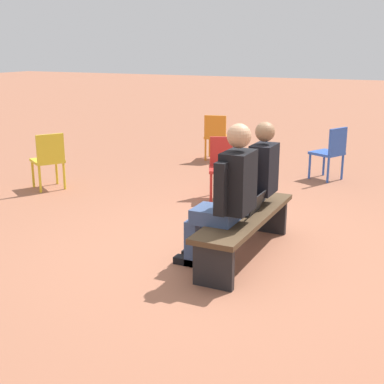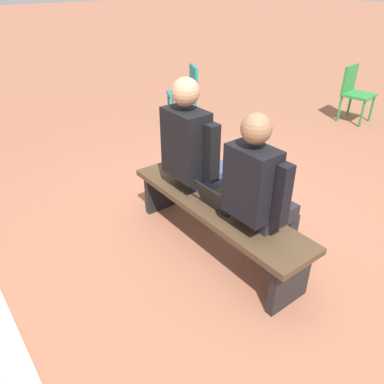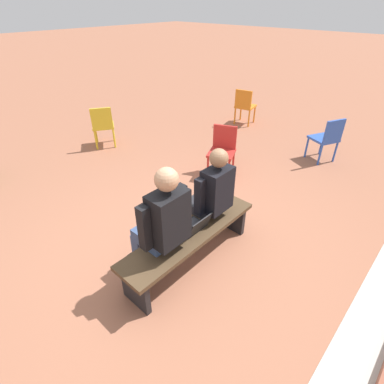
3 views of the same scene
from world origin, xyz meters
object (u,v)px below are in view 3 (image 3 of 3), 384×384
(person_student, at_px, (210,195))
(person_adult, at_px, (161,223))
(plastic_chair_near_bench_right, at_px, (103,124))
(plastic_chair_far_left, at_px, (327,137))
(plastic_chair_near_bench_left, at_px, (223,148))
(plastic_chair_foreground, at_px, (245,105))
(laptop, at_px, (194,226))
(bench, at_px, (191,238))

(person_student, xyz_separation_m, person_adult, (0.74, -0.00, 0.03))
(plastic_chair_near_bench_right, xyz_separation_m, plastic_chair_far_left, (-2.38, 3.60, 0.00))
(plastic_chair_near_bench_left, height_order, plastic_chair_foreground, same)
(person_adult, relative_size, plastic_chair_near_bench_right, 1.66)
(person_adult, xyz_separation_m, laptop, (-0.40, 0.08, -0.24))
(person_student, distance_m, person_adult, 0.75)
(person_adult, bearing_deg, plastic_chair_near_bench_left, -157.16)
(plastic_chair_near_bench_right, bearing_deg, person_adult, 65.69)
(person_adult, relative_size, plastic_chair_near_bench_left, 1.66)
(person_adult, distance_m, plastic_chair_foreground, 5.01)
(laptop, bearing_deg, bench, -13.75)
(plastic_chair_near_bench_left, relative_size, plastic_chair_near_bench_right, 1.00)
(plastic_chair_near_bench_left, distance_m, plastic_chair_foreground, 2.55)
(person_student, bearing_deg, plastic_chair_near_bench_left, -147.79)
(laptop, relative_size, plastic_chair_near_bench_right, 0.38)
(bench, height_order, person_student, person_student)
(bench, relative_size, laptop, 5.62)
(laptop, relative_size, plastic_chair_far_left, 0.38)
(person_student, xyz_separation_m, plastic_chair_near_bench_left, (-1.52, -0.96, -0.23))
(person_adult, distance_m, plastic_chair_near_bench_left, 2.48)
(plastic_chair_near_bench_right, bearing_deg, bench, 71.08)
(person_student, bearing_deg, person_adult, -0.35)
(bench, xyz_separation_m, person_adult, (0.35, -0.07, 0.38))
(person_student, bearing_deg, bench, 9.48)
(person_adult, bearing_deg, laptop, 168.33)
(bench, height_order, plastic_chair_near_bench_right, plastic_chair_near_bench_right)
(plastic_chair_near_bench_left, xyz_separation_m, plastic_chair_near_bench_right, (0.72, -2.47, 0.00))
(person_student, height_order, plastic_chair_near_bench_right, person_student)
(bench, relative_size, plastic_chair_near_bench_right, 2.14)
(bench, height_order, plastic_chair_near_bench_left, plastic_chair_near_bench_left)
(person_student, height_order, plastic_chair_near_bench_left, person_student)
(person_adult, relative_size, laptop, 4.36)
(bench, relative_size, person_adult, 1.29)
(plastic_chair_near_bench_left, height_order, plastic_chair_far_left, same)
(bench, distance_m, plastic_chair_near_bench_left, 2.18)
(person_adult, distance_m, plastic_chair_near_bench_right, 3.77)
(plastic_chair_near_bench_right, bearing_deg, laptop, 71.87)
(bench, relative_size, plastic_chair_near_bench_left, 2.14)
(laptop, height_order, plastic_chair_near_bench_right, plastic_chair_near_bench_right)
(person_adult, height_order, plastic_chair_near_bench_right, person_adult)
(laptop, bearing_deg, person_adult, -11.67)
(bench, bearing_deg, plastic_chair_foreground, -153.15)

